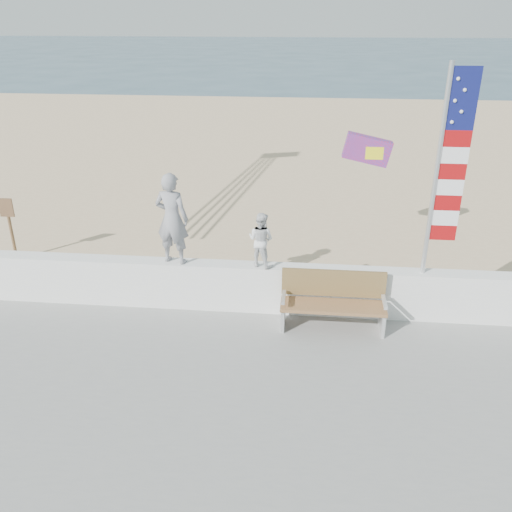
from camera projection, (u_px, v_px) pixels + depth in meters
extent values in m
plane|color=#2E4A5C|center=(232.00, 383.00, 8.38)|extent=(220.00, 220.00, 0.00)
cube|color=beige|center=(273.00, 197.00, 16.50)|extent=(90.00, 40.00, 0.08)
cube|color=white|center=(246.00, 287.00, 9.93)|extent=(30.00, 0.35, 0.90)
imported|color=gray|center=(172.00, 219.00, 9.51)|extent=(0.67, 0.51, 1.67)
imported|color=white|center=(261.00, 240.00, 9.51)|extent=(0.60, 0.54, 1.00)
cube|color=#956941|center=(333.00, 306.00, 9.29)|extent=(1.80, 0.50, 0.06)
cube|color=brown|center=(334.00, 283.00, 9.41)|extent=(1.80, 0.05, 0.50)
cube|color=silver|center=(283.00, 316.00, 9.47)|extent=(0.06, 0.50, 0.40)
cube|color=silver|center=(284.00, 297.00, 9.26)|extent=(0.06, 0.45, 0.05)
cube|color=silver|center=(382.00, 321.00, 9.31)|extent=(0.06, 0.50, 0.40)
cube|color=white|center=(384.00, 302.00, 9.10)|extent=(0.06, 0.45, 0.05)
cylinder|color=silver|center=(436.00, 175.00, 8.73)|extent=(0.08, 0.08, 3.50)
cube|color=#0F1451|center=(463.00, 99.00, 8.21)|extent=(0.44, 0.02, 0.95)
cube|color=#9E0A0C|center=(442.00, 233.00, 9.12)|extent=(0.44, 0.02, 0.26)
cube|color=white|center=(445.00, 218.00, 9.01)|extent=(0.44, 0.02, 0.26)
cube|color=#9E0A0C|center=(447.00, 203.00, 8.90)|extent=(0.44, 0.02, 0.26)
cube|color=white|center=(449.00, 187.00, 8.79)|extent=(0.44, 0.02, 0.26)
cube|color=#9E0A0C|center=(452.00, 172.00, 8.68)|extent=(0.44, 0.02, 0.26)
cube|color=white|center=(454.00, 155.00, 8.57)|extent=(0.44, 0.02, 0.26)
cube|color=#9E0A0C|center=(457.00, 139.00, 8.46)|extent=(0.44, 0.02, 0.26)
sphere|color=white|center=(452.00, 122.00, 8.35)|extent=(0.06, 0.06, 0.06)
sphere|color=white|center=(461.00, 112.00, 8.27)|extent=(0.06, 0.06, 0.06)
sphere|color=white|center=(455.00, 101.00, 8.22)|extent=(0.06, 0.06, 0.06)
sphere|color=white|center=(465.00, 90.00, 8.14)|extent=(0.06, 0.06, 0.06)
sphere|color=white|center=(458.00, 79.00, 8.08)|extent=(0.06, 0.06, 0.06)
cube|color=red|center=(367.00, 149.00, 11.96)|extent=(1.10, 0.30, 0.75)
cube|color=#FFF51A|center=(374.00, 152.00, 11.97)|extent=(0.39, 0.29, 0.28)
cylinder|color=brown|center=(12.00, 235.00, 12.06)|extent=(0.07, 0.07, 1.20)
cube|color=brown|center=(6.00, 208.00, 11.77)|extent=(0.32, 0.03, 0.42)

